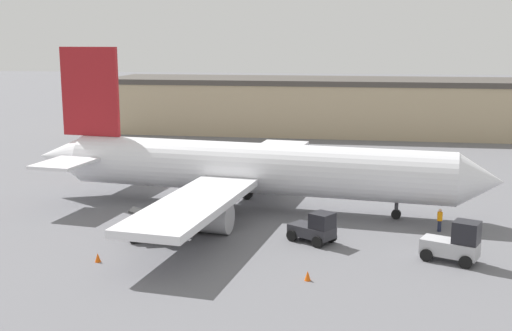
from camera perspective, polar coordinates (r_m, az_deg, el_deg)
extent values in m
plane|color=slate|center=(49.93, 0.00, -3.82)|extent=(400.00, 400.00, 0.00)
cube|color=tan|center=(90.88, 13.61, 4.86)|extent=(83.95, 13.17, 6.88)
cube|color=#47423D|center=(90.56, 13.72, 7.25)|extent=(83.95, 13.43, 0.70)
cylinder|color=white|center=(49.20, 0.00, -0.22)|extent=(29.91, 7.53, 3.87)
cone|color=white|center=(47.39, 19.37, -1.30)|extent=(3.54, 4.14, 3.79)
cone|color=white|center=(56.28, -16.81, 0.74)|extent=(4.68, 4.17, 3.67)
cube|color=white|center=(58.51, 1.16, 0.93)|extent=(6.18, 15.14, 0.50)
cube|color=white|center=(41.27, -5.61, -3.47)|extent=(6.18, 15.14, 0.50)
cylinder|color=#B7B7BC|center=(56.69, 0.57, -0.83)|extent=(3.70, 2.58, 2.16)
cylinder|color=#B7B7BC|center=(43.61, -4.50, -4.54)|extent=(3.70, 2.58, 2.16)
cube|color=maroon|center=(54.06, -14.54, 6.37)|extent=(5.04, 0.98, 7.19)
cube|color=white|center=(58.34, -12.18, 1.71)|extent=(4.03, 5.04, 0.24)
cube|color=white|center=(51.14, -16.69, 0.18)|extent=(4.03, 5.04, 0.24)
cylinder|color=#38383D|center=(47.99, 12.36, -3.93)|extent=(0.28, 0.28, 1.27)
cylinder|color=black|center=(48.06, 12.35, -4.26)|extent=(0.74, 0.43, 0.70)
cylinder|color=#38383D|center=(47.89, -2.55, -3.70)|extent=(0.28, 0.28, 1.27)
cylinder|color=black|center=(47.94, -2.55, -3.92)|extent=(0.94, 0.46, 0.90)
cylinder|color=#38383D|center=(52.52, -0.78, -2.36)|extent=(0.28, 0.28, 1.27)
cylinder|color=black|center=(52.57, -0.78, -2.55)|extent=(0.94, 0.46, 0.90)
cylinder|color=#1E2338|center=(45.70, 15.98, -5.19)|extent=(0.26, 0.26, 0.77)
cylinder|color=orange|center=(45.52, 16.03, -4.36)|extent=(0.35, 0.35, 0.61)
sphere|color=tan|center=(45.41, 16.06, -3.85)|extent=(0.22, 0.22, 0.22)
cube|color=#2D2D33|center=(41.86, 4.97, -5.81)|extent=(3.27, 2.81, 0.70)
cube|color=black|center=(41.16, 5.91, -4.89)|extent=(1.80, 1.82, 1.00)
cylinder|color=black|center=(40.81, 5.50, -6.78)|extent=(0.78, 0.63, 0.75)
cylinder|color=black|center=(41.99, 6.70, -6.29)|extent=(0.78, 0.63, 0.75)
cylinder|color=black|center=(41.97, 3.22, -6.24)|extent=(0.78, 0.63, 0.75)
cylinder|color=black|center=(43.11, 4.45, -5.78)|extent=(0.78, 0.63, 0.75)
cube|color=#2D2D33|center=(42.62, -9.18, -5.60)|extent=(3.03, 1.91, 0.82)
cube|color=black|center=(42.16, -8.15, -4.34)|extent=(1.40, 1.61, 1.18)
cube|color=#333333|center=(42.46, -9.91, -4.26)|extent=(1.90, 1.32, 0.71)
cylinder|color=black|center=(41.73, -8.07, -6.52)|extent=(0.65, 0.33, 0.63)
cylinder|color=black|center=(43.29, -7.59, -5.85)|extent=(0.65, 0.33, 0.63)
cylinder|color=black|center=(42.21, -10.78, -6.40)|extent=(0.65, 0.33, 0.63)
cylinder|color=black|center=(43.76, -10.21, -5.75)|extent=(0.65, 0.33, 0.63)
cube|color=#B2B2B7|center=(39.78, 16.83, -7.02)|extent=(3.55, 2.57, 0.90)
cube|color=black|center=(39.25, 18.21, -5.67)|extent=(1.81, 1.73, 1.29)
cylinder|color=black|center=(39.01, 18.14, -8.16)|extent=(0.80, 0.55, 0.75)
cylinder|color=black|center=(40.32, 18.64, -7.56)|extent=(0.80, 0.55, 0.75)
cylinder|color=black|center=(39.57, 14.92, -7.70)|extent=(0.80, 0.55, 0.75)
cylinder|color=black|center=(40.85, 15.52, -7.13)|extent=(0.80, 0.55, 0.75)
cone|color=#EF590F|center=(35.49, 4.61, -9.74)|extent=(0.36, 0.36, 0.55)
cone|color=#EF590F|center=(39.29, -13.88, -7.94)|extent=(0.36, 0.36, 0.55)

